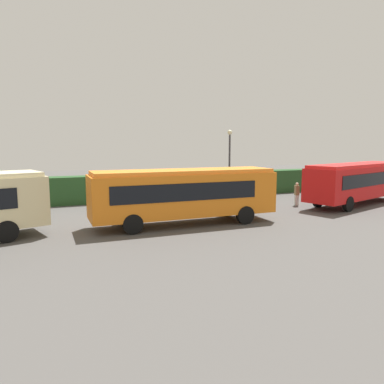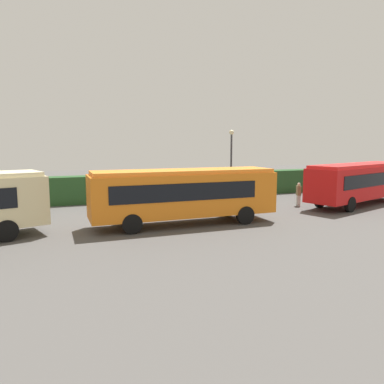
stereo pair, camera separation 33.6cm
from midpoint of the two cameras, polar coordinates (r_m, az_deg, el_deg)
name	(u,v)px [view 2 (the right image)]	position (r m, az deg, el deg)	size (l,w,h in m)	color
ground_plane	(156,221)	(21.08, -5.17, -4.48)	(85.97, 85.97, 0.00)	#514F4C
bus_orange	(184,193)	(19.83, -0.69, -0.11)	(10.15, 2.60, 2.99)	orange
bus_red	(359,181)	(28.82, 24.72, 1.56)	(10.27, 5.34, 2.96)	red
person_center	(298,194)	(26.94, 16.49, -0.27)	(0.38, 0.46, 1.65)	silver
hedge_row	(128,188)	(28.61, -9.53, 0.65)	(54.99, 1.55, 2.00)	#274F26
lamppost	(231,157)	(27.95, 6.43, 5.43)	(0.36, 0.36, 5.37)	#38383D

